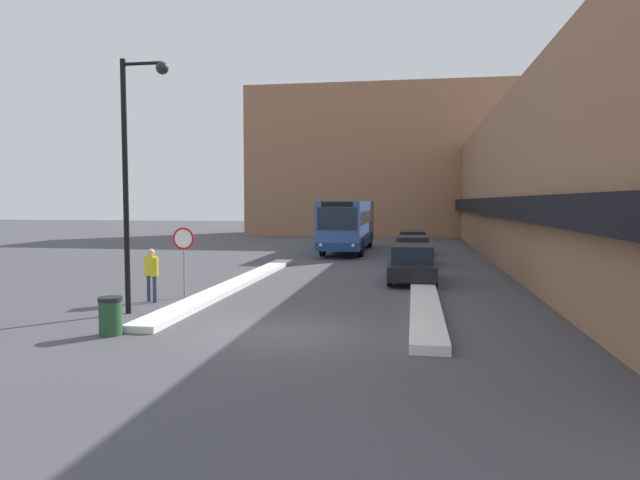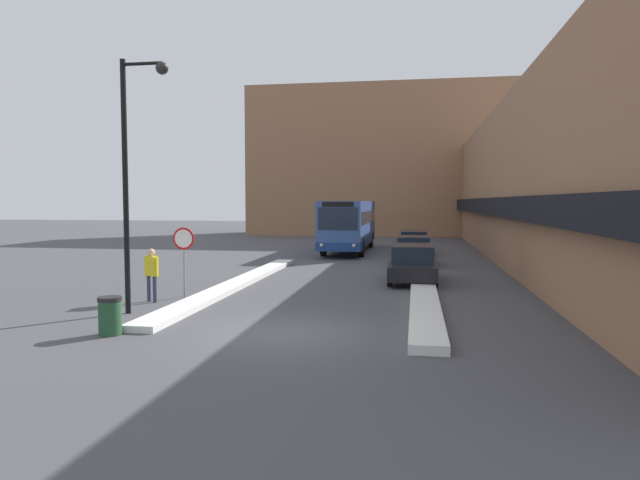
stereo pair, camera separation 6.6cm
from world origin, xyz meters
name	(u,v)px [view 1 (the left image)]	position (x,y,z in m)	size (l,w,h in m)	color
ground_plane	(283,333)	(0.00, 0.00, 0.00)	(160.00, 160.00, 0.00)	#47474C
building_row_right	(522,187)	(9.97, 24.00, 4.21)	(5.50, 60.00, 8.45)	#996B4C
building_backdrop_far	(381,162)	(0.00, 43.60, 7.21)	(26.00, 8.00, 14.42)	#996B4C
snow_bank_left	(238,283)	(-3.60, 7.70, 0.09)	(0.90, 16.68, 0.18)	silver
snow_bank_right	(423,289)	(3.60, 7.07, 0.12)	(0.90, 17.30, 0.23)	silver
city_bus	(348,224)	(-1.03, 23.70, 1.82)	(2.61, 11.50, 3.33)	#335193
parked_car_front	(412,263)	(3.20, 9.93, 0.76)	(1.93, 4.67, 1.52)	black
parked_car_middle	(413,250)	(3.20, 16.55, 0.74)	(1.92, 4.33, 1.48)	#38383D
parked_car_back	(413,242)	(3.20, 22.49, 0.73)	(1.81, 4.60, 1.46)	#38383D
stop_sign	(184,247)	(-4.56, 4.68, 1.76)	(0.76, 0.08, 2.42)	gray
street_lamp	(133,160)	(-4.83, 1.75, 4.50)	(1.46, 0.36, 7.40)	black
pedestrian	(151,270)	(-5.26, 3.65, 1.06)	(0.52, 0.41, 1.76)	#333851
trash_bin	(111,316)	(-4.17, -0.87, 0.48)	(0.59, 0.59, 0.95)	#234C2D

